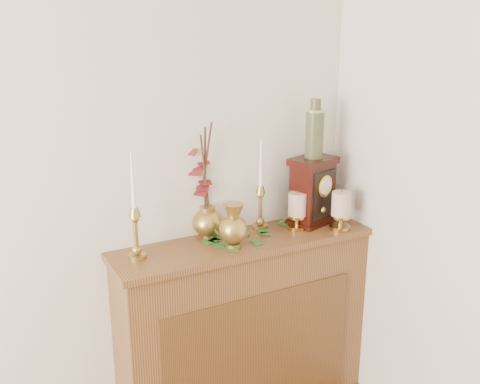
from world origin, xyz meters
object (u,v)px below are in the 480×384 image
bud_vase (233,226)px  mantel_clock (313,191)px  candlestick_left (135,225)px  ginger_jar (201,184)px  candlestick_center (260,200)px  ceramic_vase (315,132)px

bud_vase → mantel_clock: 0.50m
candlestick_left → mantel_clock: size_ratio=1.40×
ginger_jar → mantel_clock: size_ratio=1.64×
candlestick_center → mantel_clock: candlestick_center is taller
bud_vase → ceramic_vase: (0.48, 0.11, 0.35)m
candlestick_center → bud_vase: bearing=-145.1°
candlestick_center → candlestick_left: bearing=-173.9°
bud_vase → mantel_clock: size_ratio=0.62×
candlestick_left → bud_vase: bearing=-12.1°
candlestick_left → mantel_clock: 0.89m
candlestick_left → candlestick_center: 0.63m
ginger_jar → ceramic_vase: ceramic_vase is taller
candlestick_center → ginger_jar: ginger_jar is taller
ginger_jar → mantel_clock: ginger_jar is taller
bud_vase → ceramic_vase: ceramic_vase is taller
candlestick_left → ginger_jar: (0.35, 0.13, 0.09)m
candlestick_left → bud_vase: 0.42m
ceramic_vase → mantel_clock: bearing=-72.4°
bud_vase → mantel_clock: bearing=12.0°
candlestick_left → ginger_jar: bearing=19.8°
candlestick_left → mantel_clock: (0.89, 0.02, 0.01)m
candlestick_left → ceramic_vase: ceramic_vase is taller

